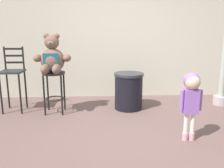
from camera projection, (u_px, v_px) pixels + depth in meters
name	position (u px, v px, depth m)	size (l,w,h in m)	color
ground_plane	(125.00, 135.00, 3.48)	(24.00, 24.00, 0.00)	brown
building_wall	(115.00, 28.00, 5.37)	(6.43, 0.30, 3.04)	beige
bar_stool_with_teddy	(54.00, 84.00, 4.34)	(0.41, 0.41, 0.76)	#242829
teddy_bear	(52.00, 58.00, 4.21)	(0.65, 0.59, 0.68)	brown
child_walking	(191.00, 92.00, 3.20)	(0.30, 0.24, 0.94)	#D39BA7
trash_bin	(129.00, 91.00, 4.60)	(0.56, 0.56, 0.70)	black
bar_chair_empty	(13.00, 75.00, 4.42)	(0.40, 0.40, 1.19)	#242829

